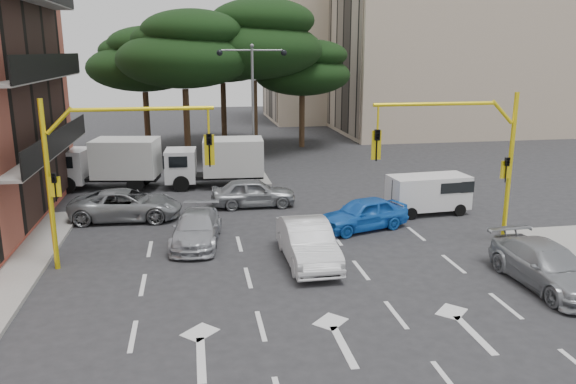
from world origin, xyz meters
name	(u,v)px	position (x,y,z in m)	size (l,w,h in m)	color
ground	(305,274)	(0.00, 0.00, 0.00)	(120.00, 120.00, 0.00)	#28282B
median_strip	(254,174)	(0.00, 16.00, 0.07)	(1.40, 6.00, 0.15)	gray
apartment_beige_near	(451,30)	(19.95, 32.00, 9.35)	(20.20, 12.15, 18.70)	#C3AE92
apartment_beige_far	(341,43)	(12.95, 44.00, 8.35)	(16.20, 12.15, 16.70)	#C3AE92
pine_left_near	(184,49)	(-3.94, 21.96, 7.60)	(9.15, 9.15, 10.23)	#382616
pine_center	(254,40)	(1.06, 23.96, 8.30)	(9.98, 9.98, 11.16)	#382616
pine_left_far	(144,59)	(-6.94, 25.96, 6.91)	(8.32, 8.32, 9.30)	#382616
pine_right	(303,68)	(5.06, 25.96, 6.22)	(7.49, 7.49, 8.37)	#382616
pine_back	(223,49)	(-0.94, 28.96, 7.60)	(9.15, 9.15, 10.23)	#382616
signal_mast_right	(469,148)	(6.80, 1.99, 3.88)	(5.79, 0.37, 6.00)	yellow
signal_mast_left	(101,160)	(-6.80, 1.99, 3.88)	(5.79, 0.37, 6.00)	yellow
street_lamp_center	(253,87)	(0.00, 16.00, 5.43)	(4.16, 0.36, 7.77)	slate
car_white_hatch	(308,242)	(0.29, 1.08, 0.76)	(1.62, 4.64, 1.53)	silver
car_blue_compact	(363,214)	(3.45, 4.52, 0.69)	(1.64, 4.08, 1.39)	blue
car_silver_wagon	(197,228)	(-3.66, 3.87, 0.64)	(1.79, 4.40, 1.28)	#ACAFB5
car_silver_cross_a	(126,205)	(-6.77, 7.77, 0.69)	(2.30, 4.98, 1.38)	gray
car_silver_cross_b	(253,192)	(-0.80, 9.00, 0.71)	(1.67, 4.15, 1.42)	#93979B
car_silver_parked	(547,266)	(7.60, -2.33, 0.69)	(1.94, 4.77, 1.39)	#96999D
van_white	(428,194)	(7.24, 6.39, 0.93)	(1.69, 3.73, 1.86)	white
box_truck_a	(108,164)	(-8.35, 14.00, 1.41)	(2.40, 5.72, 2.82)	silver
box_truck_b	(216,163)	(-2.43, 13.55, 1.37)	(2.33, 5.55, 2.73)	silver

